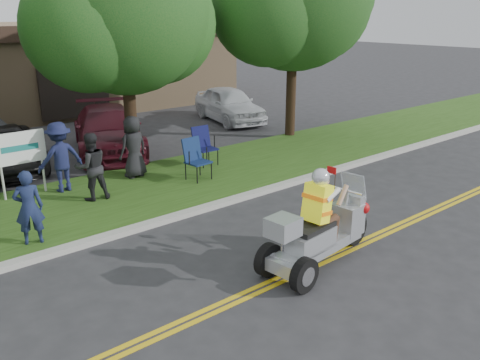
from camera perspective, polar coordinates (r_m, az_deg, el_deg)
ground at (r=10.08m, az=5.85°, el=-8.56°), size 120.00×120.00×0.00m
centerline_near at (r=9.73m, az=8.32°, el=-9.68°), size 60.00×0.10×0.01m
centerline_far at (r=9.82m, az=7.62°, el=-9.35°), size 60.00×0.10×0.01m
curb at (r=12.17m, az=-4.45°, el=-3.30°), size 60.00×0.25×0.12m
grass_verge at (r=13.87m, az=-9.65°, el=-0.75°), size 60.00×4.00×0.10m
commercial_building at (r=26.69m, az=-21.65°, el=11.74°), size 18.00×8.20×4.00m
tree_mid at (r=15.17m, az=-12.81°, el=17.56°), size 5.88×4.80×7.05m
business_sign at (r=13.70m, az=-23.47°, el=2.96°), size 1.25×0.06×1.75m
trike_scooter at (r=9.55m, az=8.86°, el=-5.83°), size 2.94×1.03×1.92m
lawn_chair_a at (r=14.08m, az=-5.08°, el=2.70°), size 0.66×0.68×1.15m
lawn_chair_b at (r=15.43m, az=-4.14°, el=4.14°), size 0.63×0.65×1.15m
spectator_adult_left at (r=10.89m, az=-22.63°, el=-2.85°), size 0.64×0.52×1.53m
spectator_adult_mid at (r=12.91m, az=-16.37°, el=1.44°), size 0.89×0.73×1.68m
spectator_chair_a at (r=13.76m, az=-19.54°, el=2.44°), size 1.20×0.73×1.81m
spectator_chair_b at (r=14.44m, az=-11.88°, el=3.68°), size 0.93×0.68×1.73m
parked_car_mid at (r=16.79m, az=-25.00°, el=3.15°), size 2.82×4.78×1.25m
parked_car_right at (r=17.67m, az=-14.60°, el=5.42°), size 3.78×5.56×1.50m
parked_car_far_right at (r=22.03m, az=-1.23°, el=8.50°), size 2.69×4.64×1.48m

